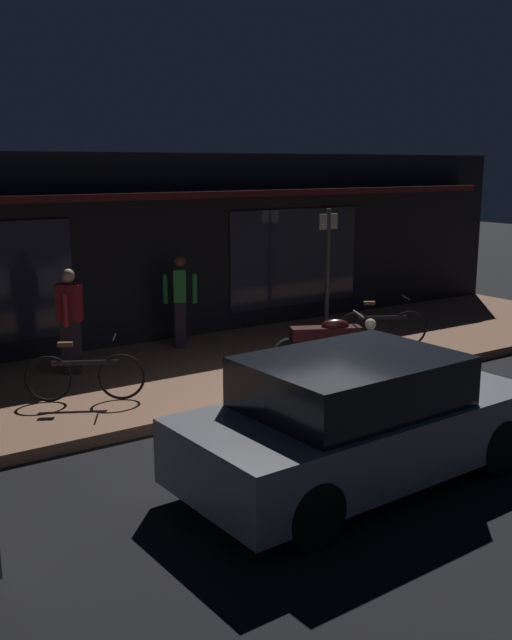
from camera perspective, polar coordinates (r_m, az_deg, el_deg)
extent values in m
plane|color=black|center=(9.81, 5.56, -8.22)|extent=(60.00, 60.00, 0.00)
cube|color=#8C6047|center=(12.13, -3.48, -3.82)|extent=(18.00, 4.00, 0.15)
cube|color=black|center=(14.79, -10.31, 5.71)|extent=(18.00, 2.80, 3.60)
cube|color=#262838|center=(15.21, 3.07, 4.92)|extent=(3.20, 0.04, 2.00)
cube|color=#591919|center=(13.22, -7.55, 9.63)|extent=(16.20, 0.50, 0.12)
cylinder|color=black|center=(11.41, 2.75, -2.88)|extent=(0.59, 0.37, 0.60)
cylinder|color=black|center=(11.67, 8.06, -2.65)|extent=(0.59, 0.37, 0.60)
cube|color=black|center=(11.46, 5.47, -1.42)|extent=(1.11, 0.73, 0.36)
ellipsoid|color=black|center=(11.45, 6.21, -0.42)|extent=(0.50, 0.41, 0.20)
sphere|color=#F9EDB7|center=(11.60, 8.94, -0.32)|extent=(0.18, 0.18, 0.18)
cylinder|color=gray|center=(11.51, 8.02, 0.47)|extent=(0.26, 0.51, 0.03)
torus|color=black|center=(13.18, 7.74, -0.79)|extent=(0.60, 0.34, 0.66)
torus|color=black|center=(13.46, 11.87, -0.68)|extent=(0.60, 0.34, 0.66)
cube|color=black|center=(13.27, 9.86, 0.19)|extent=(0.82, 0.45, 0.06)
cube|color=brown|center=(13.15, 8.85, 1.32)|extent=(0.21, 0.16, 0.06)
cylinder|color=black|center=(13.32, 11.65, 1.70)|extent=(0.22, 0.38, 0.02)
torus|color=black|center=(10.53, -15.91, -4.46)|extent=(0.60, 0.35, 0.66)
torus|color=black|center=(10.40, -10.46, -4.40)|extent=(0.60, 0.35, 0.66)
cube|color=black|center=(10.39, -13.26, -3.27)|extent=(0.81, 0.46, 0.06)
cube|color=brown|center=(10.36, -14.70, -1.85)|extent=(0.21, 0.16, 0.06)
cylinder|color=black|center=(10.26, -11.03, -1.35)|extent=(0.22, 0.38, 0.02)
cube|color=#28232D|center=(11.85, -14.22, -2.06)|extent=(0.34, 0.32, 0.85)
cube|color=maroon|center=(11.70, -14.40, 1.34)|extent=(0.44, 0.40, 0.58)
sphere|color=tan|center=(11.63, -14.51, 3.37)|extent=(0.22, 0.22, 0.22)
cylinder|color=maroon|center=(11.95, -14.06, 1.24)|extent=(0.13, 0.13, 0.52)
cylinder|color=maroon|center=(11.46, -14.72, 0.75)|extent=(0.13, 0.13, 0.52)
cube|color=#28232D|center=(13.19, -5.91, -0.32)|extent=(0.31, 0.34, 0.85)
cube|color=#2D8C38|center=(13.06, -5.98, 2.75)|extent=(0.37, 0.44, 0.58)
sphere|color=brown|center=(13.00, -6.02, 4.58)|extent=(0.22, 0.22, 0.22)
cylinder|color=#2D8C38|center=(13.07, -4.83, 2.47)|extent=(0.12, 0.12, 0.52)
cylinder|color=#2D8C38|center=(13.08, -7.11, 2.42)|extent=(0.12, 0.12, 0.52)
cylinder|color=#47474C|center=(14.47, 5.61, 3.91)|extent=(0.09, 0.09, 2.40)
cube|color=beige|center=(14.37, 5.68, 7.66)|extent=(0.44, 0.03, 0.30)
cylinder|color=black|center=(9.58, 10.66, -6.86)|extent=(0.65, 0.25, 0.64)
cylinder|color=black|center=(8.66, 18.30, -9.36)|extent=(0.65, 0.25, 0.64)
cylinder|color=black|center=(7.93, -3.07, -10.75)|extent=(0.65, 0.25, 0.64)
cylinder|color=black|center=(6.80, 4.43, -14.86)|extent=(0.65, 0.25, 0.64)
cube|color=slate|center=(8.07, 8.16, -8.69)|extent=(4.17, 1.93, 0.68)
cube|color=black|center=(7.79, 7.49, -5.15)|extent=(2.26, 1.69, 0.64)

